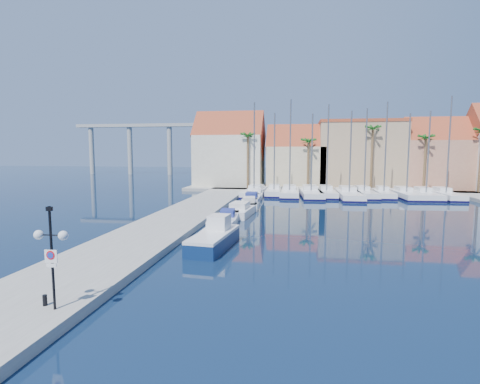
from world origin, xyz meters
name	(u,v)px	position (x,y,z in m)	size (l,w,h in m)	color
ground	(251,271)	(0.00, 0.00, 0.00)	(260.00, 260.00, 0.00)	#081B30
quay_west	(176,220)	(-9.00, 13.50, 0.25)	(6.00, 77.00, 0.50)	gray
shore_north	(341,188)	(10.00, 48.00, 0.25)	(54.00, 16.00, 0.50)	gray
lamp_post	(51,242)	(-7.00, -7.43, 3.26)	(1.43, 0.40, 4.20)	black
bollard	(45,300)	(-7.63, -7.16, 0.73)	(0.18, 0.18, 0.46)	black
fishing_boat	(215,238)	(-3.22, 4.81, 0.72)	(2.70, 6.40, 2.18)	#0D2551
motorboat_west_0	(218,230)	(-3.81, 8.47, 0.51)	(1.85, 5.46, 1.40)	white
motorboat_west_1	(228,218)	(-3.97, 13.75, 0.51)	(2.30, 5.70, 1.40)	white
motorboat_west_2	(241,210)	(-3.51, 18.87, 0.51)	(3.00, 7.66, 1.40)	white
motorboat_west_3	(249,204)	(-3.23, 23.43, 0.51)	(2.50, 6.12, 1.40)	white
motorboat_west_4	(252,199)	(-3.55, 28.42, 0.51)	(2.27, 6.48, 1.40)	white
motorboat_west_5	(257,194)	(-3.53, 33.74, 0.51)	(2.16, 5.75, 1.40)	white
motorboat_west_6	(260,190)	(-3.60, 38.82, 0.51)	(2.53, 6.21, 1.40)	white
sailboat_0	(255,192)	(-4.05, 35.72, 0.60)	(3.39, 10.20, 13.93)	white
sailboat_1	(274,191)	(-1.18, 36.92, 0.60)	(2.40, 8.84, 12.43)	white
sailboat_2	(290,192)	(1.20, 36.09, 0.60)	(2.92, 10.32, 14.28)	white
sailboat_3	(311,193)	(4.32, 35.95, 0.57)	(3.78, 11.40, 12.18)	white
sailboat_4	(326,192)	(6.63, 36.43, 0.61)	(2.85, 9.52, 13.50)	white
sailboat_5	(348,194)	(9.71, 35.19, 0.56)	(3.26, 11.73, 12.40)	white
sailboat_6	(363,193)	(11.99, 36.56, 0.60)	(3.31, 9.73, 12.85)	white
sailboat_7	(383,193)	(14.83, 36.64, 0.64)	(2.30, 8.31, 13.74)	white
sailboat_8	(405,194)	(17.75, 36.15, 0.58)	(3.25, 9.94, 12.03)	white
sailboat_9	(425,195)	(20.38, 36.06, 0.60)	(2.79, 9.28, 12.34)	white
sailboat_10	(444,195)	(23.05, 36.21, 0.63)	(2.92, 9.23, 14.31)	white
building_0	(230,152)	(-10.00, 47.00, 6.52)	(12.30, 9.00, 13.50)	beige
building_1	(296,159)	(2.00, 47.00, 5.30)	(10.30, 8.00, 11.00)	tan
building_2	(360,154)	(13.00, 48.00, 6.26)	(14.20, 10.20, 11.50)	tan
building_3	(434,156)	(25.00, 47.00, 5.86)	(10.30, 8.00, 12.00)	#B9745E
palm_0	(248,137)	(-6.00, 42.00, 9.08)	(2.60, 2.60, 10.15)	brown
palm_1	(309,143)	(4.00, 42.00, 8.14)	(2.60, 2.60, 9.15)	brown
palm_2	(373,130)	(14.00, 42.00, 10.02)	(2.60, 2.60, 11.15)	brown
palm_3	(426,139)	(22.00, 42.00, 8.61)	(2.60, 2.60, 9.65)	brown
viaduct	(152,139)	(-39.07, 82.00, 10.25)	(48.00, 2.20, 14.45)	#9E9E99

